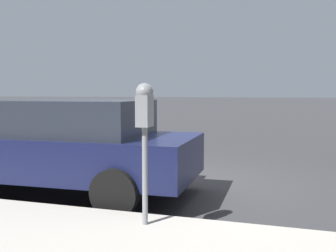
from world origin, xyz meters
The scene contains 3 objects.
ground_plane centered at (0.00, 0.00, 0.00)m, with size 220.00×220.00×0.00m, color #333335.
parking_meter centered at (-2.57, -0.40, 1.35)m, with size 0.21×0.19×1.54m.
car_navy centered at (-1.10, 1.57, 0.78)m, with size 2.14×4.42×1.49m.
Camera 1 is at (-6.50, -1.90, 1.62)m, focal length 42.00 mm.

